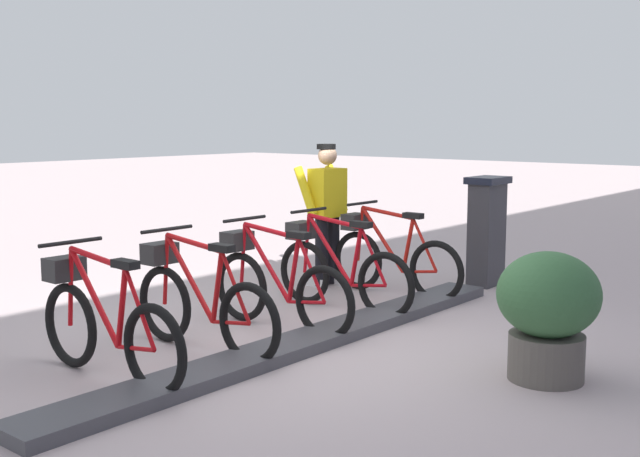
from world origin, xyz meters
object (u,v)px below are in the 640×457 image
bike_docked_3 (199,301)px  planter_bush (548,309)px  worker_near_rack (327,209)px  payment_kiosk (486,229)px  bike_docked_2 (275,283)px  bike_docked_1 (338,269)px  bike_docked_4 (104,323)px  bike_docked_0 (390,257)px

bike_docked_3 → planter_bush: 2.81m
worker_near_rack → payment_kiosk: bearing=-139.0°
worker_near_rack → planter_bush: 3.77m
bike_docked_3 → worker_near_rack: bearing=-72.9°
bike_docked_2 → worker_near_rack: (0.84, -1.80, 0.48)m
bike_docked_2 → worker_near_rack: bearing=-64.9°
payment_kiosk → worker_near_rack: bearing=41.0°
bike_docked_1 → bike_docked_4: size_ratio=1.00×
bike_docked_0 → bike_docked_3: same height
planter_bush → bike_docked_0: bearing=-33.1°
payment_kiosk → bike_docked_0: size_ratio=0.74×
worker_near_rack → bike_docked_4: bearing=102.9°
bike_docked_3 → worker_near_rack: 2.90m
bike_docked_1 → planter_bush: (-2.56, 0.73, 0.11)m
bike_docked_3 → worker_near_rack: worker_near_rack is taller
bike_docked_0 → bike_docked_1: bearing=90.0°
bike_docked_1 → bike_docked_3: same height
bike_docked_3 → planter_bush: bearing=-155.8°
bike_docked_3 → bike_docked_4: same height
planter_bush → bike_docked_3: bearing=24.2°
bike_docked_1 → worker_near_rack: bearing=-45.5°
bike_docked_0 → planter_bush: bike_docked_0 is taller
bike_docked_0 → bike_docked_1: 0.94m
payment_kiosk → worker_near_rack: 1.89m
bike_docked_0 → bike_docked_1: same height
worker_near_rack → bike_docked_2: bearing=115.1°
worker_near_rack → planter_bush: (-3.40, 1.58, -0.37)m
bike_docked_2 → bike_docked_4: (0.00, 1.88, 0.00)m
bike_docked_1 → bike_docked_4: same height
bike_docked_0 → bike_docked_2: same height
payment_kiosk → bike_docked_1: payment_kiosk is taller
bike_docked_0 → bike_docked_1: size_ratio=1.00×
bike_docked_0 → bike_docked_3: bearing=90.0°
bike_docked_2 → bike_docked_3: (0.00, 0.94, 0.00)m
bike_docked_3 → bike_docked_4: 0.94m
bike_docked_2 → bike_docked_4: 1.88m
bike_docked_4 → planter_bush: 3.30m
planter_bush → payment_kiosk: bearing=-54.8°
bike_docked_4 → worker_near_rack: 3.80m
bike_docked_3 → bike_docked_4: bearing=90.0°
bike_docked_2 → worker_near_rack: 2.04m
payment_kiosk → bike_docked_2: payment_kiosk is taller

